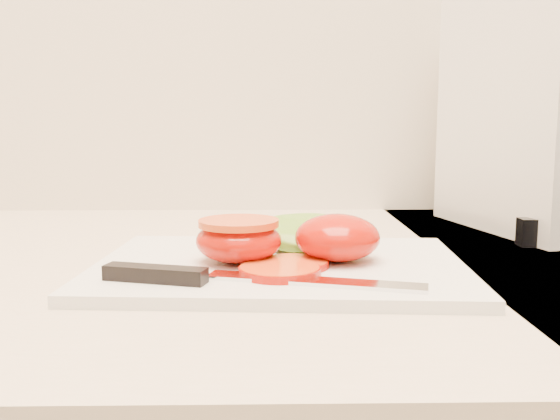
{
  "coord_description": "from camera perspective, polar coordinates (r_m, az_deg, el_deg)",
  "views": [
    {
      "loc": [
        -0.01,
        1.07,
        1.07
      ],
      "look_at": [
        0.01,
        1.62,
        0.99
      ],
      "focal_mm": 40.0,
      "sensor_mm": 36.0,
      "label": 1
    }
  ],
  "objects": [
    {
      "name": "tomato_slice_1",
      "position": [
        0.54,
        1.31,
        -4.93
      ],
      "size": [
        0.06,
        0.06,
        0.01
      ],
      "primitive_type": "cylinder",
      "color": "#DF4F1B",
      "rests_on": "cutting_board"
    },
    {
      "name": "knife",
      "position": [
        0.49,
        -5.75,
        -6.1
      ],
      "size": [
        0.25,
        0.07,
        0.01
      ],
      "rotation": [
        0.0,
        0.0,
        -0.27
      ],
      "color": "silver",
      "rests_on": "cutting_board"
    },
    {
      "name": "appliance",
      "position": [
        0.85,
        24.25,
        8.54
      ],
      "size": [
        0.25,
        0.29,
        0.3
      ],
      "primitive_type": "cube",
      "rotation": [
        0.0,
        0.0,
        0.22
      ],
      "color": "silver",
      "rests_on": "counter"
    },
    {
      "name": "lettuce_leaf_0",
      "position": [
        0.62,
        2.79,
        -2.1
      ],
      "size": [
        0.14,
        0.13,
        0.03
      ],
      "primitive_type": "ellipsoid",
      "rotation": [
        0.0,
        0.0,
        0.41
      ],
      "color": "#8BBA31",
      "rests_on": "cutting_board"
    },
    {
      "name": "tomato_half_dome",
      "position": [
        0.56,
        5.26,
        -2.52
      ],
      "size": [
        0.08,
        0.08,
        0.04
      ],
      "primitive_type": "ellipsoid",
      "color": "#C90900",
      "rests_on": "cutting_board"
    },
    {
      "name": "tomato_half_cut",
      "position": [
        0.55,
        -3.79,
        -2.63
      ],
      "size": [
        0.08,
        0.08,
        0.04
      ],
      "color": "#C90900",
      "rests_on": "cutting_board"
    },
    {
      "name": "cutting_board",
      "position": [
        0.56,
        0.02,
        -5.23
      ],
      "size": [
        0.34,
        0.25,
        0.01
      ],
      "primitive_type": "cube",
      "rotation": [
        0.0,
        0.0,
        -0.06
      ],
      "color": "silver",
      "rests_on": "counter"
    },
    {
      "name": "tomato_slice_0",
      "position": [
        0.51,
        -0.03,
        -5.55
      ],
      "size": [
        0.06,
        0.06,
        0.01
      ],
      "primitive_type": "cylinder",
      "color": "#DF4F1B",
      "rests_on": "cutting_board"
    }
  ]
}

